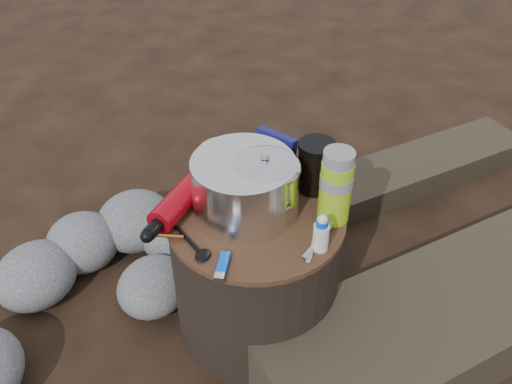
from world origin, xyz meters
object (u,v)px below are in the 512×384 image
(stump, at_px, (256,272))
(travel_mug, at_px, (316,166))
(camping_pot, at_px, (265,186))
(thermos, at_px, (336,187))
(fuel_bottle, at_px, (181,199))

(stump, xyz_separation_m, travel_mug, (0.11, 0.15, 0.27))
(camping_pot, relative_size, thermos, 0.87)
(camping_pot, relative_size, fuel_bottle, 0.62)
(thermos, bearing_deg, stump, -166.28)
(stump, height_order, fuel_bottle, fuel_bottle)
(stump, relative_size, travel_mug, 3.24)
(fuel_bottle, height_order, travel_mug, travel_mug)
(stump, bearing_deg, travel_mug, 52.64)
(stump, distance_m, fuel_bottle, 0.30)
(stump, bearing_deg, thermos, 13.72)
(fuel_bottle, bearing_deg, travel_mug, 40.22)
(camping_pot, bearing_deg, thermos, 10.28)
(camping_pot, height_order, fuel_bottle, camping_pot)
(stump, bearing_deg, fuel_bottle, -170.13)
(stump, height_order, camping_pot, camping_pot)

